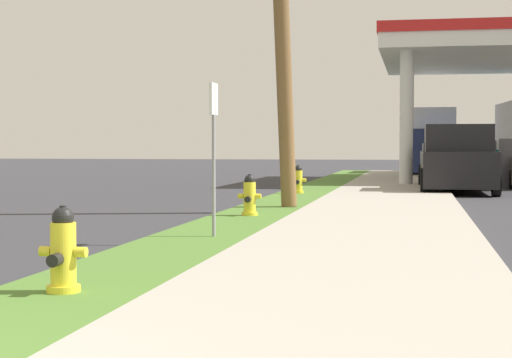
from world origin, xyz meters
name	(u,v)px	position (x,y,z in m)	size (l,w,h in m)	color
fire_hydrant_nearest	(63,254)	(0.69, 3.62, 0.45)	(0.42, 0.38, 0.74)	yellow
fire_hydrant_second	(250,197)	(0.72, 11.73, 0.45)	(0.42, 0.38, 0.74)	yellow
fire_hydrant_third	(298,181)	(0.61, 18.93, 0.45)	(0.42, 0.37, 0.74)	yellow
street_sign_post	(214,127)	(0.91, 8.20, 1.63)	(0.05, 0.36, 2.12)	gray
truck_black_at_forecourt	(456,161)	(4.83, 22.44, 0.91)	(2.16, 5.42, 1.97)	black
truck_navy_on_apron	(434,143)	(4.49, 37.04, 1.49)	(2.26, 6.45, 3.11)	navy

